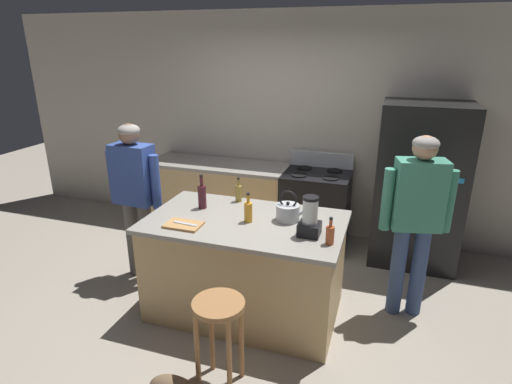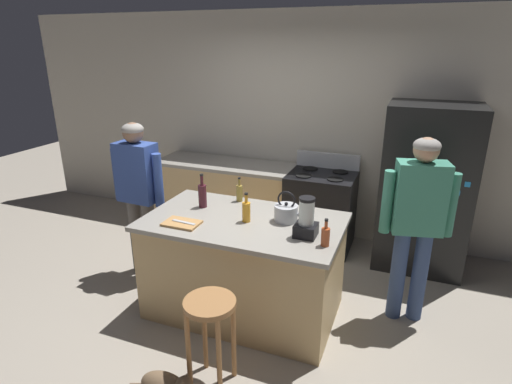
% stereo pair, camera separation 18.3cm
% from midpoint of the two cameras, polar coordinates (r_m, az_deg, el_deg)
% --- Properties ---
extents(ground_plane, '(14.00, 14.00, 0.00)m').
position_cam_midpoint_polar(ground_plane, '(3.99, -2.78, -15.82)').
color(ground_plane, '#9E9384').
extents(back_wall, '(8.00, 0.10, 2.70)m').
position_cam_midpoint_polar(back_wall, '(5.20, 4.79, 8.96)').
color(back_wall, beige).
rests_on(back_wall, ground_plane).
extents(kitchen_island, '(1.69, 0.99, 0.90)m').
position_cam_midpoint_polar(kitchen_island, '(3.75, -2.89, -10.18)').
color(kitchen_island, tan).
rests_on(kitchen_island, ground_plane).
extents(back_counter_run, '(2.00, 0.64, 0.90)m').
position_cam_midpoint_polar(back_counter_run, '(5.33, -4.92, -0.83)').
color(back_counter_run, tan).
rests_on(back_counter_run, ground_plane).
extents(refrigerator, '(0.90, 0.73, 1.76)m').
position_cam_midpoint_polar(refrigerator, '(4.75, 20.48, 0.83)').
color(refrigerator, black).
rests_on(refrigerator, ground_plane).
extents(stove_range, '(0.76, 0.65, 1.08)m').
position_cam_midpoint_polar(stove_range, '(4.98, 7.12, -2.27)').
color(stove_range, black).
rests_on(stove_range, ground_plane).
extents(person_by_island_left, '(0.59, 0.24, 1.62)m').
position_cam_midpoint_polar(person_by_island_left, '(4.28, -17.52, 0.49)').
color(person_by_island_left, '#66605B').
rests_on(person_by_island_left, ground_plane).
extents(person_by_sink_right, '(0.60, 0.31, 1.64)m').
position_cam_midpoint_polar(person_by_sink_right, '(3.70, 19.86, -2.57)').
color(person_by_sink_right, '#384C7A').
rests_on(person_by_sink_right, ground_plane).
extents(bar_stool, '(0.36, 0.36, 0.69)m').
position_cam_midpoint_polar(bar_stool, '(2.98, -6.95, -17.32)').
color(bar_stool, '#9E6B3D').
rests_on(bar_stool, ground_plane).
extents(blender_appliance, '(0.17, 0.17, 0.32)m').
position_cam_midpoint_polar(blender_appliance, '(3.24, 5.81, -3.74)').
color(blender_appliance, black).
rests_on(blender_appliance, kitchen_island).
extents(bottle_soda, '(0.07, 0.07, 0.26)m').
position_cam_midpoint_polar(bottle_soda, '(3.47, -2.59, -2.68)').
color(bottle_soda, orange).
rests_on(bottle_soda, kitchen_island).
extents(bottle_wine, '(0.08, 0.08, 0.32)m').
position_cam_midpoint_polar(bottle_wine, '(3.79, -8.80, -0.55)').
color(bottle_wine, '#471923').
rests_on(bottle_wine, kitchen_island).
extents(bottle_vinegar, '(0.06, 0.06, 0.24)m').
position_cam_midpoint_polar(bottle_vinegar, '(3.92, -3.76, -0.12)').
color(bottle_vinegar, olive).
rests_on(bottle_vinegar, kitchen_island).
extents(bottle_cooking_sauce, '(0.06, 0.06, 0.22)m').
position_cam_midpoint_polar(bottle_cooking_sauce, '(3.13, 8.50, -5.81)').
color(bottle_cooking_sauce, '#B24C26').
rests_on(bottle_cooking_sauce, kitchen_island).
extents(tea_kettle, '(0.28, 0.20, 0.27)m').
position_cam_midpoint_polar(tea_kettle, '(3.51, 2.92, -2.73)').
color(tea_kettle, '#B7BABF').
rests_on(tea_kettle, kitchen_island).
extents(cutting_board, '(0.30, 0.20, 0.02)m').
position_cam_midpoint_polar(cutting_board, '(3.49, -11.42, -4.46)').
color(cutting_board, '#B7844C').
rests_on(cutting_board, kitchen_island).
extents(chef_knife, '(0.22, 0.05, 0.01)m').
position_cam_midpoint_polar(chef_knife, '(3.48, -11.14, -4.31)').
color(chef_knife, '#B7BABF').
rests_on(chef_knife, cutting_board).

